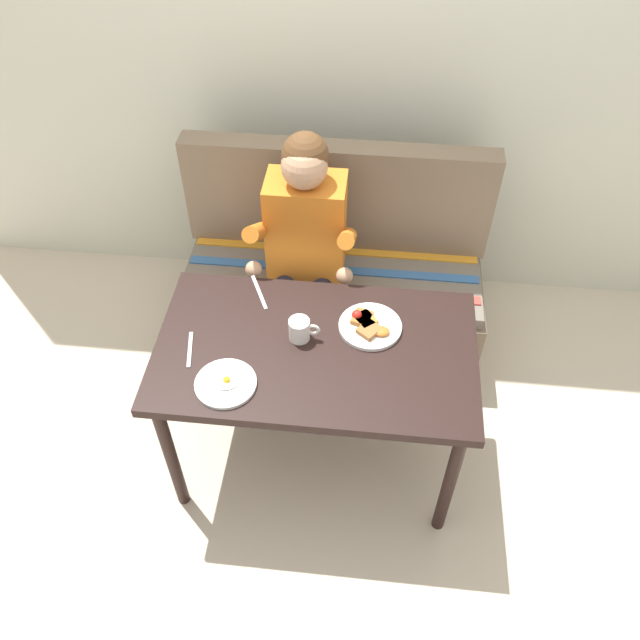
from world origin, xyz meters
TOP-DOWN VIEW (x-y plane):
  - ground_plane at (0.00, 0.00)m, footprint 8.00×8.00m
  - back_wall at (0.00, 1.27)m, footprint 4.40×0.10m
  - table at (0.00, 0.00)m, footprint 1.20×0.70m
  - couch at (0.00, 0.76)m, footprint 1.44×0.56m
  - person at (-0.11, 0.59)m, footprint 0.45×0.61m
  - plate_breakfast at (0.19, 0.12)m, footprint 0.24×0.24m
  - plate_eggs at (-0.30, -0.21)m, footprint 0.22×0.22m
  - coffee_mug at (-0.06, 0.04)m, footprint 0.12×0.08m
  - fork at (-0.46, -0.06)m, footprint 0.04×0.17m
  - knife at (-0.26, 0.27)m, footprint 0.10×0.19m

SIDE VIEW (x-z plane):
  - ground_plane at x=0.00m, z-range 0.00..0.00m
  - couch at x=0.00m, z-range -0.17..0.83m
  - table at x=0.00m, z-range 0.28..1.01m
  - fork at x=-0.46m, z-range 0.73..0.73m
  - knife at x=-0.26m, z-range 0.73..0.73m
  - plate_eggs at x=-0.30m, z-range 0.72..0.76m
  - person at x=-0.11m, z-range 0.13..1.35m
  - plate_breakfast at x=0.19m, z-range 0.72..0.77m
  - coffee_mug at x=-0.06m, z-range 0.73..0.82m
  - back_wall at x=0.00m, z-range 0.00..2.60m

